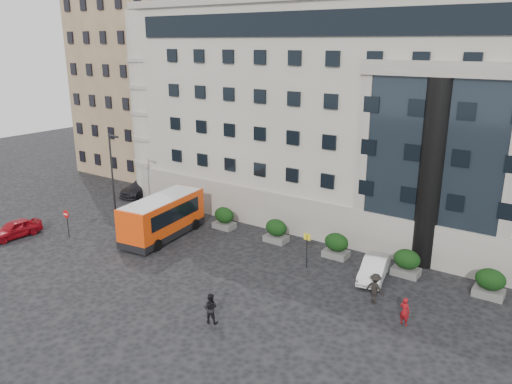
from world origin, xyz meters
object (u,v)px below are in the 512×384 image
at_px(hedge_a, 224,218).
at_px(red_truck, 207,171).
at_px(pedestrian_a, 405,311).
at_px(pedestrian_b, 210,308).
at_px(parked_car_b, 143,211).
at_px(pedestrian_c, 375,288).
at_px(hedge_b, 276,230).
at_px(no_entry_sign, 67,218).
at_px(hedge_c, 336,245).
at_px(bus_stop_sign, 307,245).
at_px(hedge_d, 407,262).
at_px(parked_car_a, 15,229).
at_px(parked_car_c, 143,187).
at_px(white_taxi, 374,269).
at_px(hedge_e, 490,283).
at_px(parked_car_d, 182,197).
at_px(minibus, 163,216).
at_px(street_lamp, 113,177).

distance_m(hedge_a, red_truck, 14.78).
height_order(pedestrian_a, pedestrian_b, pedestrian_b).
xyz_separation_m(parked_car_b, pedestrian_c, (22.77, -2.56, 0.29)).
bearing_deg(hedge_b, no_entry_sign, -148.10).
xyz_separation_m(hedge_c, pedestrian_c, (4.87, -4.72, 0.01)).
xyz_separation_m(bus_stop_sign, parked_car_b, (-17.00, 0.63, -1.08)).
distance_m(hedge_d, parked_car_a, 30.35).
height_order(red_truck, parked_car_c, red_truck).
bearing_deg(parked_car_c, red_truck, 68.82).
bearing_deg(red_truck, hedge_d, -32.66).
bearing_deg(bus_stop_sign, hedge_c, 72.18).
distance_m(red_truck, white_taxi, 27.35).
xyz_separation_m(hedge_d, hedge_e, (5.20, 0.00, 0.00)).
xyz_separation_m(no_entry_sign, parked_car_d, (1.44, 11.74, -1.00)).
bearing_deg(parked_car_c, bus_stop_sign, -17.15).
xyz_separation_m(bus_stop_sign, parked_car_a, (-22.11, -8.41, -1.03)).
distance_m(no_entry_sign, minibus, 7.64).
distance_m(street_lamp, red_truck, 15.68).
bearing_deg(hedge_d, no_entry_sign, -160.24).
bearing_deg(pedestrian_c, hedge_c, -33.52).
bearing_deg(minibus, red_truck, 110.48).
relative_size(parked_car_a, pedestrian_c, 2.20).
bearing_deg(parked_car_a, red_truck, 87.94).
bearing_deg(hedge_a, hedge_c, 0.00).
relative_size(street_lamp, pedestrian_c, 4.25).
bearing_deg(minibus, hedge_d, 6.02).
bearing_deg(pedestrian_b, no_entry_sign, -29.27).
relative_size(white_taxi, pedestrian_c, 2.28).
bearing_deg(bus_stop_sign, hedge_b, 146.93).
bearing_deg(white_taxi, pedestrian_c, -78.09).
relative_size(white_taxi, pedestrian_b, 2.43).
bearing_deg(hedge_a, white_taxi, -6.89).
xyz_separation_m(hedge_a, pedestrian_b, (8.57, -12.10, -0.05)).
xyz_separation_m(hedge_a, white_taxi, (14.00, -1.69, -0.22)).
distance_m(hedge_e, bus_stop_sign, 11.67).
bearing_deg(hedge_b, hedge_e, 0.00).
bearing_deg(pedestrian_c, hedge_b, -14.52).
bearing_deg(no_entry_sign, pedestrian_b, -10.51).
bearing_deg(hedge_b, white_taxi, -10.88).
xyz_separation_m(red_truck, pedestrian_a, (28.11, -16.48, -0.49)).
relative_size(hedge_c, minibus, 0.23).
bearing_deg(parked_car_d, parked_car_c, 171.82).
height_order(street_lamp, parked_car_b, street_lamp).
bearing_deg(minibus, hedge_c, 10.93).
xyz_separation_m(hedge_a, hedge_d, (15.60, 0.00, 0.00)).
relative_size(hedge_c, white_taxi, 0.43).
height_order(street_lamp, parked_car_a, street_lamp).
bearing_deg(pedestrian_b, hedge_a, -73.46).
distance_m(hedge_b, hedge_d, 10.40).
bearing_deg(hedge_c, parked_car_d, 170.83).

